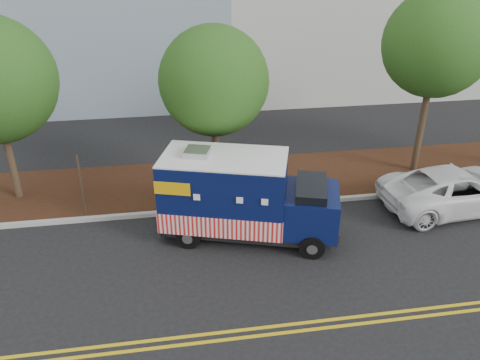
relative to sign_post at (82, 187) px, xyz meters
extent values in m
plane|color=black|center=(4.58, -1.62, -1.20)|extent=(120.00, 120.00, 0.00)
cube|color=#9E9E99|center=(4.58, -0.22, -1.12)|extent=(120.00, 0.18, 0.15)
cube|color=black|center=(4.58, 1.88, -1.12)|extent=(120.00, 4.00, 0.15)
cube|color=gold|center=(4.58, -6.07, -1.19)|extent=(120.00, 0.10, 0.01)
cube|color=gold|center=(4.58, -6.32, -1.19)|extent=(120.00, 0.10, 0.01)
cylinder|color=#38281C|center=(-2.65, 1.74, 0.53)|extent=(0.26, 0.26, 3.46)
cylinder|color=#38281C|center=(4.68, 1.16, 0.50)|extent=(0.26, 0.26, 3.39)
sphere|color=#244A15|center=(4.68, 1.16, 3.14)|extent=(3.80, 3.80, 3.80)
cylinder|color=#38281C|center=(12.95, 1.56, 0.94)|extent=(0.26, 0.26, 4.29)
sphere|color=#244A15|center=(12.95, 1.56, 4.08)|extent=(3.96, 3.96, 3.96)
cube|color=#473828|center=(0.00, 0.00, 0.00)|extent=(0.06, 0.06, 2.40)
cube|color=black|center=(5.43, -1.95, -0.82)|extent=(5.40, 3.16, 0.26)
cube|color=#09123F|center=(4.64, -1.71, 0.44)|extent=(4.29, 3.14, 2.19)
cube|color=red|center=(4.64, -1.71, -0.33)|extent=(4.34, 3.20, 0.69)
cube|color=white|center=(4.64, -1.71, 1.56)|extent=(4.29, 3.14, 0.05)
cube|color=#B7B7BA|center=(3.86, -1.47, 1.68)|extent=(0.91, 0.91, 0.20)
cube|color=#09123F|center=(7.26, -2.51, -0.06)|extent=(2.15, 2.36, 1.28)
cube|color=black|center=(7.22, -2.50, 0.55)|extent=(1.40, 1.97, 0.59)
cube|color=black|center=(8.07, -2.76, -0.49)|extent=(0.61, 1.77, 0.27)
cube|color=black|center=(2.77, -1.13, -0.79)|extent=(0.76, 2.01, 0.26)
cube|color=#B7B7BA|center=(2.79, -1.14, 0.49)|extent=(0.52, 1.58, 1.74)
cube|color=#B7B7BA|center=(5.22, -0.75, 0.49)|extent=(1.58, 0.52, 1.01)
cube|color=#DFA50B|center=(3.01, -2.35, 0.95)|extent=(1.05, 0.34, 0.41)
cube|color=#DFA50B|center=(3.65, -0.27, 0.95)|extent=(1.05, 0.34, 0.41)
cylinder|color=black|center=(7.08, -3.43, -0.82)|extent=(0.81, 0.47, 0.77)
cylinder|color=black|center=(7.62, -1.65, -0.82)|extent=(0.81, 0.47, 0.77)
cylinder|color=black|center=(3.41, -2.30, -0.82)|extent=(0.81, 0.47, 0.77)
cylinder|color=black|center=(3.96, -0.52, -0.82)|extent=(0.81, 0.47, 0.77)
imported|color=white|center=(12.98, -1.32, -0.45)|extent=(5.56, 2.90, 1.50)
camera|label=1|loc=(3.12, -14.59, 7.45)|focal=35.00mm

